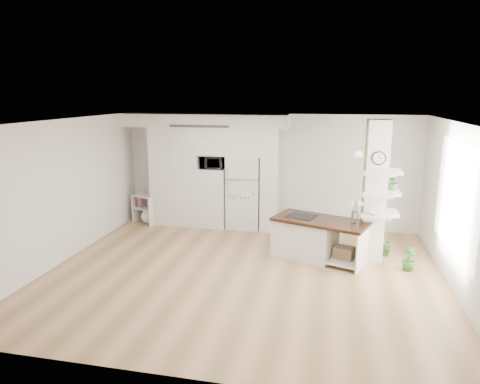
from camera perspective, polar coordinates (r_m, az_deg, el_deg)
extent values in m
cube|color=tan|center=(7.85, 0.42, -10.75)|extent=(7.00, 6.00, 0.01)
cube|color=white|center=(7.20, 0.45, 9.33)|extent=(7.00, 6.00, 0.04)
cube|color=silver|center=(10.30, 3.80, 2.85)|extent=(7.00, 0.04, 2.70)
cube|color=silver|center=(4.65, -7.14, -10.01)|extent=(7.00, 0.04, 2.70)
cube|color=silver|center=(8.79, -22.53, 0.10)|extent=(0.04, 6.00, 2.70)
cube|color=silver|center=(7.55, 27.47, -2.38)|extent=(0.04, 6.00, 2.70)
cube|color=white|center=(10.55, -8.38, 2.16)|extent=(1.20, 0.65, 2.40)
cube|color=white|center=(10.38, -3.49, -0.68)|extent=(0.65, 0.65, 1.42)
cube|color=white|center=(10.14, -3.60, 6.83)|extent=(0.65, 0.65, 0.65)
cube|color=white|center=(9.97, 0.59, 6.75)|extent=(0.85, 0.65, 0.65)
cube|color=white|center=(10.00, 4.09, 1.66)|extent=(0.40, 0.65, 2.40)
cube|color=silver|center=(10.14, -4.92, 9.50)|extent=(4.00, 0.70, 0.30)
cube|color=#262626|center=(9.82, -5.49, 8.74)|extent=(1.40, 0.04, 0.06)
cube|color=silver|center=(10.18, 0.58, 0.02)|extent=(0.78, 0.66, 1.75)
cube|color=#B2B2B7|center=(9.77, 0.19, 1.67)|extent=(0.78, 0.01, 0.03)
cube|color=silver|center=(8.47, 17.55, 0.05)|extent=(0.40, 0.40, 2.70)
cube|color=tan|center=(8.46, 16.14, 0.12)|extent=(0.02, 0.40, 2.70)
cube|color=tan|center=(8.68, 17.43, 0.35)|extent=(0.40, 0.02, 2.70)
cylinder|color=black|center=(8.16, 18.00, 4.33)|extent=(0.25, 0.03, 0.25)
cylinder|color=white|center=(8.14, 18.01, 4.31)|extent=(0.21, 0.01, 0.21)
plane|color=white|center=(7.79, 26.88, -0.73)|extent=(0.00, 2.40, 2.40)
cylinder|color=white|center=(7.26, 13.98, 4.38)|extent=(0.12, 0.12, 0.10)
cube|color=white|center=(8.60, 8.66, -6.06)|extent=(1.35, 1.11, 0.75)
cube|color=white|center=(8.42, 13.94, -8.72)|extent=(0.84, 0.92, 0.04)
cube|color=white|center=(8.25, 16.03, -7.26)|extent=(0.28, 0.72, 0.75)
cube|color=#371E10|center=(8.37, 10.71, -3.79)|extent=(1.96, 1.40, 0.05)
cube|color=black|center=(8.50, 8.20, -3.20)|extent=(0.65, 0.60, 0.01)
cube|color=olive|center=(8.39, 13.70, -7.85)|extent=(0.43, 0.37, 0.22)
cylinder|color=white|center=(8.22, 15.04, -3.33)|extent=(0.12, 0.12, 0.22)
cube|color=white|center=(11.09, -13.55, -2.02)|extent=(0.15, 0.33, 0.71)
cube|color=white|center=(10.69, -11.42, -2.47)|extent=(0.15, 0.33, 0.71)
cube|color=white|center=(10.80, -12.60, -0.49)|extent=(0.68, 0.54, 0.03)
cube|color=white|center=(10.88, -12.51, -2.08)|extent=(0.66, 0.53, 0.03)
sphere|color=silver|center=(10.88, -12.16, -3.23)|extent=(0.35, 0.35, 0.35)
imported|color=#2E6528|center=(9.04, 19.03, -6.75)|extent=(0.28, 0.25, 0.43)
imported|color=#2E6528|center=(8.46, 21.57, -8.34)|extent=(0.31, 0.31, 0.43)
imported|color=#2D2D2D|center=(10.16, -3.64, 3.97)|extent=(0.54, 0.37, 0.30)
imported|color=#2E6528|center=(8.58, 19.77, 1.23)|extent=(0.27, 0.23, 0.30)
imported|color=white|center=(8.27, 17.57, -2.76)|extent=(0.22, 0.22, 0.05)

